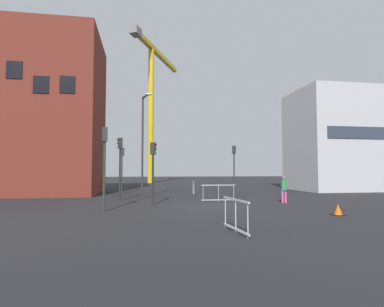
# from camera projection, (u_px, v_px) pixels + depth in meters

# --- Properties ---
(ground) EXTENTS (160.00, 160.00, 0.00)m
(ground) POSITION_uv_depth(u_px,v_px,m) (211.00, 206.00, 17.76)
(ground) COLOR black
(brick_building) EXTENTS (9.22, 8.59, 13.63)m
(brick_building) POSITION_uv_depth(u_px,v_px,m) (45.00, 114.00, 26.95)
(brick_building) COLOR maroon
(brick_building) RESTS_ON ground
(office_block) EXTENTS (12.15, 7.09, 10.04)m
(office_block) POSITION_uv_depth(u_px,v_px,m) (353.00, 141.00, 32.12)
(office_block) COLOR #B7B7BC
(office_block) RESTS_ON ground
(construction_crane) EXTENTS (8.68, 17.86, 22.25)m
(construction_crane) POSITION_uv_depth(u_px,v_px,m) (152.00, 89.00, 50.27)
(construction_crane) COLOR gold
(construction_crane) RESTS_ON ground
(streetlamp_tall) EXTENTS (0.68, 1.49, 7.33)m
(streetlamp_tall) POSITION_uv_depth(u_px,v_px,m) (143.00, 138.00, 22.33)
(streetlamp_tall) COLOR #2D2D30
(streetlamp_tall) RESTS_ON ground
(traffic_light_median) EXTENTS (0.36, 0.37, 4.16)m
(traffic_light_median) POSITION_uv_depth(u_px,v_px,m) (234.00, 161.00, 27.39)
(traffic_light_median) COLOR #2D2D30
(traffic_light_median) RESTS_ON ground
(traffic_light_far) EXTENTS (0.29, 0.39, 4.13)m
(traffic_light_far) POSITION_uv_depth(u_px,v_px,m) (105.00, 155.00, 15.35)
(traffic_light_far) COLOR #2D2D30
(traffic_light_far) RESTS_ON ground
(traffic_light_near) EXTENTS (0.39, 0.30, 4.16)m
(traffic_light_near) POSITION_uv_depth(u_px,v_px,m) (120.00, 159.00, 20.80)
(traffic_light_near) COLOR #232326
(traffic_light_near) RESTS_ON ground
(traffic_light_verge) EXTENTS (0.39, 0.33, 3.63)m
(traffic_light_verge) POSITION_uv_depth(u_px,v_px,m) (153.00, 163.00, 18.20)
(traffic_light_verge) COLOR #232326
(traffic_light_verge) RESTS_ON ground
(traffic_light_island) EXTENTS (0.39, 0.31, 3.97)m
(traffic_light_island) POSITION_uv_depth(u_px,v_px,m) (122.00, 163.00, 27.20)
(traffic_light_island) COLOR #2D2D30
(traffic_light_island) RESTS_ON ground
(pedestrian_walking) EXTENTS (0.34, 0.34, 1.64)m
(pedestrian_walking) POSITION_uv_depth(u_px,v_px,m) (284.00, 187.00, 19.29)
(pedestrian_walking) COLOR #D14C8C
(pedestrian_walking) RESTS_ON ground
(safety_barrier_front) EXTENTS (0.33, 2.36, 1.08)m
(safety_barrier_front) POSITION_uv_depth(u_px,v_px,m) (193.00, 188.00, 25.53)
(safety_barrier_front) COLOR gray
(safety_barrier_front) RESTS_ON ground
(safety_barrier_right_run) EXTENTS (0.26, 2.06, 1.08)m
(safety_barrier_right_run) POSITION_uv_depth(u_px,v_px,m) (236.00, 215.00, 10.22)
(safety_barrier_right_run) COLOR #B2B5BA
(safety_barrier_right_run) RESTS_ON ground
(safety_barrier_rear) EXTENTS (2.24, 0.16, 1.08)m
(safety_barrier_rear) POSITION_uv_depth(u_px,v_px,m) (218.00, 193.00, 20.23)
(safety_barrier_rear) COLOR #9EA0A5
(safety_barrier_rear) RESTS_ON ground
(traffic_cone_by_barrier) EXTENTS (0.50, 0.50, 0.50)m
(traffic_cone_by_barrier) POSITION_uv_depth(u_px,v_px,m) (338.00, 210.00, 14.02)
(traffic_cone_by_barrier) COLOR black
(traffic_cone_by_barrier) RESTS_ON ground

